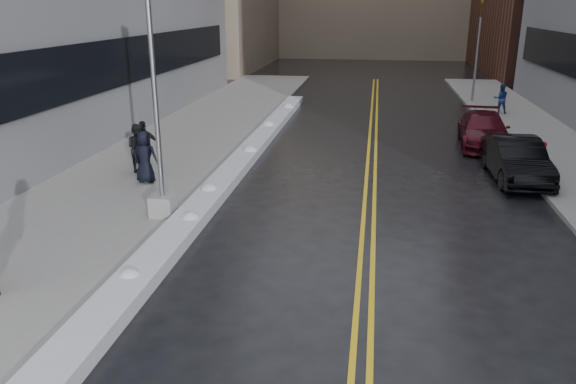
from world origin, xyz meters
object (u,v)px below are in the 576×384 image
at_px(lamppost, 158,134).
at_px(pedestrian_c, 145,157).
at_px(traffic_signal, 478,47).
at_px(car_black, 516,159).
at_px(pedestrian_d, 144,145).
at_px(car_maroon, 484,130).
at_px(pedestrian_b, 138,148).
at_px(pedestrian_east, 501,99).
at_px(fire_hydrant, 543,150).

bearing_deg(lamppost, pedestrian_c, 120.17).
bearing_deg(pedestrian_c, lamppost, 120.44).
height_order(traffic_signal, car_black, traffic_signal).
height_order(pedestrian_d, car_maroon, pedestrian_d).
xyz_separation_m(pedestrian_d, car_black, (13.18, 1.04, -0.28)).
bearing_deg(pedestrian_b, pedestrian_c, 148.79).
distance_m(traffic_signal, car_maroon, 11.78).
distance_m(pedestrian_c, car_maroon, 14.45).
bearing_deg(pedestrian_d, pedestrian_east, -157.32).
height_order(lamppost, fire_hydrant, lamppost).
xyz_separation_m(lamppost, car_maroon, (10.53, 10.60, -1.82)).
relative_size(traffic_signal, pedestrian_d, 3.43).
distance_m(pedestrian_b, pedestrian_d, 0.50).
height_order(pedestrian_b, car_black, pedestrian_b).
xyz_separation_m(lamppost, pedestrian_d, (-2.40, 4.56, -1.51)).
relative_size(lamppost, traffic_signal, 1.27).
xyz_separation_m(fire_hydrant, pedestrian_b, (-14.73, -3.94, 0.48)).
distance_m(traffic_signal, pedestrian_d, 22.62).
distance_m(lamppost, pedestrian_d, 5.37).
bearing_deg(fire_hydrant, car_black, -122.40).
bearing_deg(pedestrian_b, fire_hydrant, -138.86).
bearing_deg(traffic_signal, car_black, -93.57).
bearing_deg(pedestrian_c, pedestrian_d, -66.56).
relative_size(pedestrian_b, pedestrian_east, 1.09).
bearing_deg(car_maroon, pedestrian_b, -149.09).
bearing_deg(pedestrian_east, pedestrian_d, 41.00).
bearing_deg(pedestrian_d, car_maroon, -173.97).
bearing_deg(traffic_signal, car_maroon, -96.33).
distance_m(traffic_signal, pedestrian_c, 23.49).
height_order(lamppost, car_maroon, lamppost).
xyz_separation_m(car_black, car_maroon, (-0.24, 5.00, -0.03)).
relative_size(pedestrian_east, car_black, 0.36).
bearing_deg(car_black, pedestrian_east, 79.17).
bearing_deg(lamppost, traffic_signal, 61.79).
xyz_separation_m(pedestrian_east, car_maroon, (-2.10, -7.35, -0.25)).
distance_m(fire_hydrant, traffic_signal, 14.30).
bearing_deg(lamppost, pedestrian_east, 54.86).
xyz_separation_m(pedestrian_c, pedestrian_d, (-0.70, 1.63, -0.01)).
bearing_deg(pedestrian_b, lamppost, 147.03).
xyz_separation_m(pedestrian_b, pedestrian_east, (15.07, 13.90, -0.07)).
relative_size(pedestrian_b, pedestrian_c, 1.00).
bearing_deg(pedestrian_east, traffic_signal, -78.98).
height_order(car_black, car_maroon, car_black).
distance_m(pedestrian_b, pedestrian_east, 20.49).
bearing_deg(traffic_signal, pedestrian_d, -129.14).
distance_m(pedestrian_c, pedestrian_d, 1.78).
bearing_deg(pedestrian_d, car_black, 165.51).
distance_m(pedestrian_d, pedestrian_east, 20.14).
distance_m(traffic_signal, car_black, 16.64).
relative_size(lamppost, pedestrian_c, 4.33).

